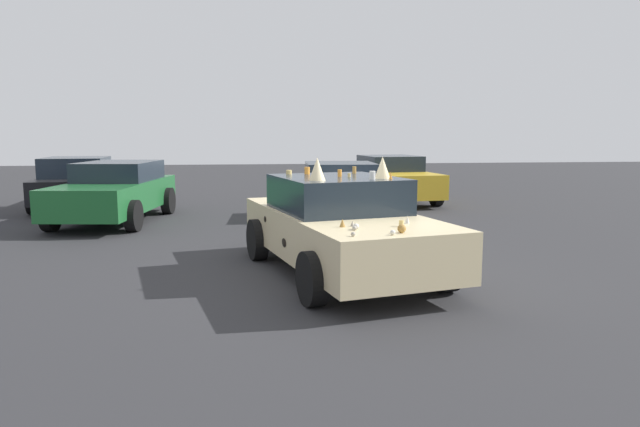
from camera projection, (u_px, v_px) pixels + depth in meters
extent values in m
plane|color=#2D2D30|center=(340.00, 274.00, 8.42)|extent=(60.00, 60.00, 0.00)
cube|color=beige|center=(340.00, 233.00, 8.34)|extent=(4.63, 2.71, 0.64)
cube|color=#1E2833|center=(337.00, 194.00, 8.40)|extent=(2.16, 2.00, 0.49)
cylinder|color=black|center=(444.00, 267.00, 7.43)|extent=(0.70, 0.36, 0.67)
cylinder|color=black|center=(312.00, 279.00, 6.81)|extent=(0.70, 0.36, 0.67)
cylinder|color=black|center=(359.00, 233.00, 9.94)|extent=(0.70, 0.36, 0.67)
cylinder|color=black|center=(257.00, 240.00, 9.32)|extent=(0.70, 0.36, 0.67)
ellipsoid|color=black|center=(454.00, 262.00, 7.19)|extent=(0.15, 0.05, 0.10)
ellipsoid|color=black|center=(318.00, 262.00, 6.66)|extent=(0.11, 0.04, 0.08)
ellipsoid|color=black|center=(359.00, 224.00, 9.88)|extent=(0.14, 0.05, 0.11)
ellipsoid|color=black|center=(284.00, 243.00, 7.94)|extent=(0.19, 0.06, 0.12)
ellipsoid|color=black|center=(354.00, 208.00, 10.05)|extent=(0.16, 0.06, 0.13)
ellipsoid|color=black|center=(265.00, 219.00, 8.86)|extent=(0.12, 0.05, 0.09)
ellipsoid|color=black|center=(258.00, 231.00, 9.33)|extent=(0.19, 0.06, 0.11)
ellipsoid|color=black|center=(260.00, 229.00, 9.21)|extent=(0.19, 0.06, 0.12)
sphere|color=silver|center=(356.00, 226.00, 6.77)|extent=(0.07, 0.07, 0.07)
cone|color=gray|center=(352.00, 224.00, 6.99)|extent=(0.05, 0.05, 0.07)
sphere|color=gray|center=(353.00, 234.00, 6.31)|extent=(0.05, 0.05, 0.05)
cone|color=silver|center=(407.00, 219.00, 7.20)|extent=(0.06, 0.06, 0.10)
cylinder|color=tan|center=(401.00, 223.00, 6.97)|extent=(0.08, 0.08, 0.08)
sphere|color=#A87A38|center=(402.00, 229.00, 6.52)|extent=(0.10, 0.10, 0.10)
sphere|color=gray|center=(354.00, 228.00, 6.70)|extent=(0.05, 0.05, 0.05)
cone|color=#A87A38|center=(342.00, 223.00, 6.93)|extent=(0.09, 0.09, 0.10)
sphere|color=silver|center=(393.00, 232.00, 6.38)|extent=(0.06, 0.06, 0.06)
cone|color=black|center=(354.00, 172.00, 9.08)|extent=(0.08, 0.08, 0.05)
cylinder|color=#A87A38|center=(354.00, 170.00, 9.03)|extent=(0.07, 0.07, 0.11)
cone|color=orange|center=(391.00, 175.00, 7.93)|extent=(0.06, 0.06, 0.10)
cylinder|color=tan|center=(349.00, 175.00, 8.34)|extent=(0.06, 0.06, 0.05)
cylinder|color=silver|center=(372.00, 175.00, 7.87)|extent=(0.11, 0.11, 0.12)
cylinder|color=tan|center=(289.00, 172.00, 8.85)|extent=(0.13, 0.13, 0.06)
cylinder|color=orange|center=(340.00, 173.00, 8.37)|extent=(0.08, 0.08, 0.10)
cylinder|color=orange|center=(307.00, 171.00, 8.89)|extent=(0.11, 0.11, 0.11)
cone|color=beige|center=(382.00, 167.00, 8.04)|extent=(0.22, 0.22, 0.31)
cone|color=beige|center=(317.00, 169.00, 7.71)|extent=(0.22, 0.22, 0.31)
cube|color=#1E602D|center=(114.00, 196.00, 13.26)|extent=(4.51, 2.26, 0.66)
cube|color=#1E2833|center=(119.00, 171.00, 13.57)|extent=(2.27, 1.83, 0.44)
cylinder|color=black|center=(133.00, 216.00, 11.97)|extent=(0.69, 0.31, 0.67)
cylinder|color=black|center=(50.00, 216.00, 11.98)|extent=(0.69, 0.31, 0.67)
cylinder|color=black|center=(168.00, 201.00, 14.62)|extent=(0.69, 0.31, 0.67)
cylinder|color=black|center=(100.00, 201.00, 14.63)|extent=(0.69, 0.31, 0.67)
cube|color=black|center=(80.00, 187.00, 15.85)|extent=(4.18, 1.97, 0.60)
cube|color=#1E2833|center=(76.00, 167.00, 15.44)|extent=(1.83, 1.67, 0.53)
cylinder|color=black|center=(58.00, 192.00, 16.95)|extent=(0.65, 0.26, 0.64)
cylinder|color=black|center=(120.00, 191.00, 17.28)|extent=(0.65, 0.26, 0.64)
cylinder|color=black|center=(33.00, 202.00, 14.49)|extent=(0.65, 0.26, 0.64)
cylinder|color=black|center=(105.00, 200.00, 14.82)|extent=(0.65, 0.26, 0.64)
cube|color=gold|center=(391.00, 182.00, 17.16)|extent=(4.47, 2.17, 0.67)
cube|color=#1E2833|center=(390.00, 163.00, 17.18)|extent=(1.90, 1.74, 0.44)
cylinder|color=black|center=(436.00, 195.00, 16.12)|extent=(0.63, 0.29, 0.61)
cylinder|color=black|center=(378.00, 197.00, 15.72)|extent=(0.63, 0.29, 0.61)
cylinder|color=black|center=(401.00, 187.00, 18.69)|extent=(0.63, 0.29, 0.61)
cylinder|color=black|center=(350.00, 188.00, 18.29)|extent=(0.63, 0.29, 0.61)
cube|color=white|center=(342.00, 195.00, 13.68)|extent=(4.16, 2.00, 0.63)
cube|color=#1E2833|center=(340.00, 172.00, 14.00)|extent=(1.92, 1.73, 0.44)
cylinder|color=black|center=(389.00, 213.00, 12.54)|extent=(0.63, 0.25, 0.62)
cylinder|color=black|center=(306.00, 214.00, 12.41)|extent=(0.63, 0.25, 0.62)
cylinder|color=black|center=(371.00, 200.00, 15.03)|extent=(0.63, 0.25, 0.62)
cylinder|color=black|center=(302.00, 201.00, 14.90)|extent=(0.63, 0.25, 0.62)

